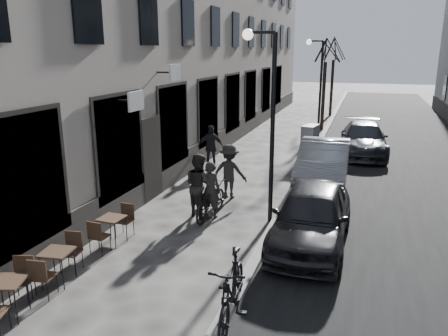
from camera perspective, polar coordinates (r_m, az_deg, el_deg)
The scene contains 19 objects.
road at distance 21.63m, azimuth 21.72°, elevation 1.89°, with size 7.30×60.00×0.00m, color black.
kerb at distance 21.65m, azimuth 12.08°, elevation 2.81°, with size 0.25×60.00×0.12m, color slate.
streetlamp_near at distance 11.43m, azimuth 5.59°, elevation 7.99°, with size 0.90×0.28×5.09m.
streetlamp_far at distance 23.25m, azimuth 12.13°, elevation 11.37°, with size 0.90×0.28×5.09m.
tree_near at distance 26.18m, azimuth 13.21°, elevation 15.00°, with size 2.40×2.40×5.70m.
tree_far at distance 32.16m, azimuth 14.19°, elevation 14.91°, with size 2.40×2.40×5.70m.
bistro_set_a at distance 8.81m, azimuth -26.39°, elevation -14.62°, with size 0.81×1.47×0.84m.
bistro_set_b at distance 9.58m, azimuth -20.89°, elevation -11.57°, with size 0.65×1.44×0.83m.
bistro_set_c at distance 10.97m, azimuth -14.38°, elevation -7.59°, with size 0.60×1.40×0.82m.
utility_cabinet at distance 19.22m, azimuth 11.13°, elevation 3.37°, with size 0.54×0.98×1.47m, color slate.
bicycle at distance 12.29m, azimuth -1.79°, elevation -4.22°, with size 0.66×1.89×0.99m, color black.
cyclist_rider at distance 12.19m, azimuth -1.80°, elevation -2.82°, with size 0.59×0.39×1.62m, color black.
pedestrian_near at distance 12.25m, azimuth -3.28°, elevation -2.27°, with size 0.88×0.69×1.81m, color #272521.
pedestrian_mid at distance 13.76m, azimuth 0.71°, elevation -0.46°, with size 1.12×0.64×1.74m, color #262422.
pedestrian_far at distance 17.23m, azimuth -1.76°, elevation 2.76°, with size 1.02×0.42×1.74m, color black.
car_near at distance 10.75m, azimuth 11.39°, elevation -6.12°, with size 1.72×4.28×1.46m, color black.
car_mid at distance 15.49m, azimuth 12.86°, elevation 0.59°, with size 1.64×4.70×1.55m, color gray.
car_far at distance 20.61m, azimuth 17.75°, elevation 3.63°, with size 1.97×4.84×1.40m, color #31333A.
moped at distance 7.67m, azimuth 1.00°, elevation -15.80°, with size 0.59×2.10×1.26m, color black.
Camera 1 is at (2.25, -5.08, 4.58)m, focal length 35.00 mm.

